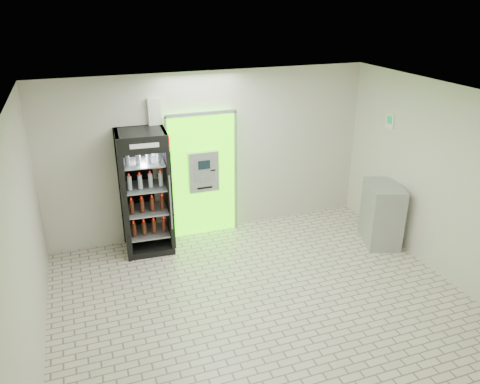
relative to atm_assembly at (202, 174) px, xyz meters
name	(u,v)px	position (x,y,z in m)	size (l,w,h in m)	color
ground	(261,300)	(0.20, -2.41, -1.17)	(6.00, 6.00, 0.00)	beige
room_shell	(264,186)	(0.20, -2.41, 0.67)	(6.00, 6.00, 6.00)	beige
atm_assembly	(202,174)	(0.00, 0.00, 0.00)	(1.30, 0.24, 2.33)	#47FA00
pillar	(159,172)	(-0.78, 0.04, 0.13)	(0.22, 0.11, 2.60)	silver
beverage_cooler	(145,194)	(-1.09, -0.27, -0.14)	(0.85, 0.79, 2.16)	black
steel_cabinet	(382,214)	(2.91, -1.47, -0.61)	(0.82, 0.97, 1.12)	#9C9EA3
exit_sign	(390,121)	(3.19, -1.01, 0.95)	(0.02, 0.22, 0.26)	white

